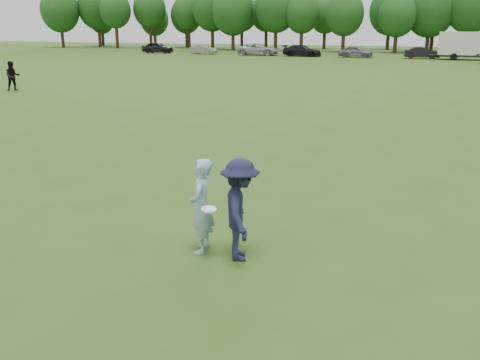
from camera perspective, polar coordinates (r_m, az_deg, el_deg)
The scene contains 13 objects.
ground at distance 9.49m, azimuth -1.31°, elevation -7.40°, with size 200.00×200.00×0.00m, color #345217.
thrower at distance 9.00m, azimuth -4.35°, elevation -2.94°, with size 0.63×0.41×1.72m, color #90BDDE.
defender at distance 8.68m, azimuth 0.01°, elevation -3.37°, with size 1.16×0.67×1.80m, color #1A1D3A.
player_far_a at distance 35.12m, azimuth -24.17°, elevation 10.60°, with size 0.88×0.68×1.81m, color black.
car_a at distance 78.16m, azimuth -9.23°, elevation 14.46°, with size 1.85×4.60×1.57m, color black.
car_b at distance 74.63m, azimuth -4.15°, elevation 14.42°, with size 1.38×3.95×1.30m, color gray.
car_c at distance 71.52m, azimuth 2.06°, elevation 14.45°, with size 2.60×5.64×1.57m, color #A8A9AD.
car_d at distance 69.29m, azimuth 6.99°, elevation 14.21°, with size 2.05×5.05×1.47m, color black.
car_e at distance 68.17m, azimuth 12.87°, elevation 13.88°, with size 1.73×4.30×1.47m, color slate.
car_f at distance 67.99m, azimuth 19.74°, elevation 13.29°, with size 1.46×4.20×1.38m, color black.
disc_in_play at distance 8.65m, azimuth -3.52°, elevation -3.31°, with size 0.31×0.31×0.06m.
cargo_trailer at distance 67.19m, azimuth 24.89°, elevation 13.63°, with size 9.00×2.75×3.20m.
treeline at distance 84.99m, azimuth 20.62°, elevation 17.53°, with size 130.35×18.39×11.74m.
Camera 1 is at (3.14, -8.06, 3.92)m, focal length 38.00 mm.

